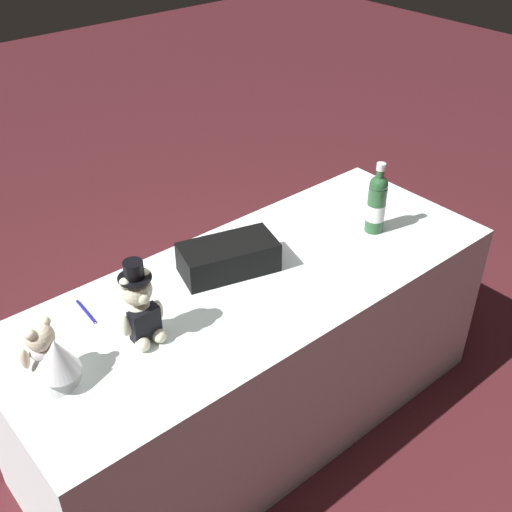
% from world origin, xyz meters
% --- Properties ---
extents(ground_plane, '(12.00, 12.00, 0.00)m').
position_xyz_m(ground_plane, '(0.00, 0.00, 0.00)').
color(ground_plane, '#47191E').
extents(reception_table, '(1.87, 0.73, 0.72)m').
position_xyz_m(reception_table, '(0.00, 0.00, 0.36)').
color(reception_table, white).
rests_on(reception_table, ground_plane).
extents(teddy_bear_groom, '(0.15, 0.13, 0.29)m').
position_xyz_m(teddy_bear_groom, '(0.47, 0.01, 0.83)').
color(teddy_bear_groom, beige).
rests_on(teddy_bear_groom, reception_table).
extents(teddy_bear_bride, '(0.20, 0.22, 0.21)m').
position_xyz_m(teddy_bear_bride, '(0.77, -0.00, 0.81)').
color(teddy_bear_bride, white).
rests_on(teddy_bear_bride, reception_table).
extents(champagne_bottle, '(0.07, 0.07, 0.29)m').
position_xyz_m(champagne_bottle, '(-0.57, 0.05, 0.84)').
color(champagne_bottle, '#26502C').
rests_on(champagne_bottle, reception_table).
extents(signing_pen, '(0.02, 0.15, 0.01)m').
position_xyz_m(signing_pen, '(0.55, -0.22, 0.72)').
color(signing_pen, navy).
rests_on(signing_pen, reception_table).
extents(gift_case_black, '(0.38, 0.26, 0.11)m').
position_xyz_m(gift_case_black, '(0.04, -0.11, 0.77)').
color(gift_case_black, black).
rests_on(gift_case_black, reception_table).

